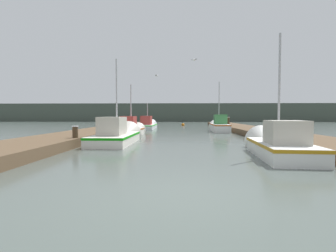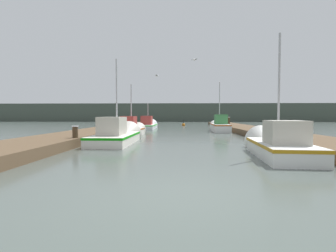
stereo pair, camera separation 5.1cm
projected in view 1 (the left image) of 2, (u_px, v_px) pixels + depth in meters
The scene contains 16 objects.
ground_plane at pixel (181, 195), 4.84m from camera, with size 200.00×200.00×0.00m.
dock_left at pixel (103, 131), 21.03m from camera, with size 2.97×40.00×0.42m.
dock_right at pixel (256, 131), 20.58m from camera, with size 2.97×40.00×0.42m.
distant_shore_ridge at pixel (178, 113), 66.66m from camera, with size 120.00×16.00×4.14m.
fishing_boat_0 at pixel (276, 144), 9.71m from camera, with size 1.95×5.08×4.86m.
fishing_boat_1 at pixel (119, 135), 14.23m from camera, with size 1.85×5.79×4.99m.
fishing_boat_2 at pixel (132, 130), 18.94m from camera, with size 1.54×4.96×4.03m.
fishing_boat_3 at pixel (219, 126), 24.32m from camera, with size 1.57×6.53×4.81m.
fishing_boat_4 at pixel (148, 125), 28.81m from camera, with size 1.72×6.14×3.36m.
mooring_piling_0 at pixel (113, 129), 17.84m from camera, with size 0.24×0.24×1.01m.
mooring_piling_1 at pixel (228, 124), 24.53m from camera, with size 0.28×0.28×1.29m.
mooring_piling_2 at pixel (75, 136), 12.14m from camera, with size 0.29×0.29×0.98m.
mooring_piling_3 at pixel (215, 122), 31.99m from camera, with size 0.27×0.27×1.27m.
channel_buoy at pixel (183, 125), 36.77m from camera, with size 0.45×0.45×0.95m.
seagull_lead at pixel (157, 76), 22.28m from camera, with size 0.30×0.56×0.12m.
seagull_1 at pixel (194, 60), 20.57m from camera, with size 0.50×0.44×0.12m.
Camera 1 is at (-0.07, -4.79, 1.47)m, focal length 28.00 mm.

